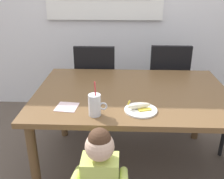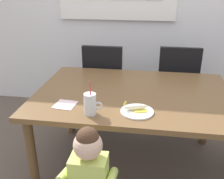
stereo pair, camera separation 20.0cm
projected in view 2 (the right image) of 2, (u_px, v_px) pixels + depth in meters
name	position (u px, v px, depth m)	size (l,w,h in m)	color
ground_plane	(131.00, 165.00, 2.39)	(24.00, 24.00, 0.00)	brown
dining_table	(133.00, 101.00, 2.13)	(1.58, 1.09, 0.74)	brown
dining_chair_left	(104.00, 80.00, 2.90)	(0.44, 0.45, 0.96)	black
dining_chair_right	(176.00, 82.00, 2.85)	(0.44, 0.45, 0.96)	black
toddler_standing	(89.00, 173.00, 1.54)	(0.33, 0.24, 0.84)	#3F4760
milk_cup	(90.00, 105.00, 1.74)	(0.13, 0.08, 0.25)	silver
snack_plate	(137.00, 111.00, 1.78)	(0.23, 0.23, 0.01)	white
peeled_banana	(136.00, 107.00, 1.79)	(0.18, 0.12, 0.07)	#F4EAC6
paper_napkin	(65.00, 105.00, 1.89)	(0.15, 0.15, 0.00)	silver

